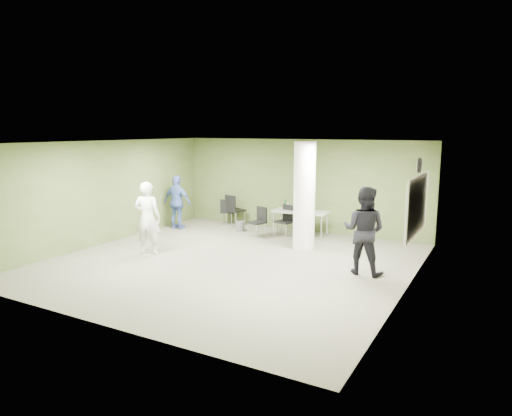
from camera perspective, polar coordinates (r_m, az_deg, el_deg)
The scene contains 17 objects.
floor at distance 10.87m, azimuth -3.12°, elevation -6.74°, with size 8.00×8.00×0.00m, color #4D4C3C.
ceiling at distance 10.43m, azimuth -3.26°, elevation 8.17°, with size 8.00×8.00×0.00m, color white.
wall_back at distance 14.08m, azimuth 5.47°, elevation 2.85°, with size 8.00×0.02×2.80m, color #415628.
wall_left at distance 13.11m, azimuth -18.21°, elevation 1.89°, with size 0.02×8.00×2.80m, color #415628.
wall_right_cream at distance 9.13m, azimuth 18.65°, elevation -1.42°, with size 0.02×8.00×2.80m, color beige.
column at distance 11.87m, azimuth 6.06°, elevation 1.54°, with size 0.56×0.56×2.80m, color silver.
whiteboard at distance 10.29m, azimuth 19.46°, elevation 0.33°, with size 0.05×2.30×1.30m.
wall_clock at distance 10.19m, azimuth 19.74°, elevation 5.04°, with size 0.06×0.32×0.32m.
folding_table at distance 13.28m, azimuth 5.50°, elevation -0.57°, with size 1.65×0.81×1.01m.
wastebasket at distance 14.01m, azimuth -1.99°, elevation -2.32°, with size 0.26×0.26×0.30m, color #4C4C4C.
chair_back_left at distance 14.76m, azimuth -2.83°, elevation 0.04°, with size 0.63×0.63×1.01m.
chair_back_right at distance 14.93m, azimuth -3.57°, elevation -0.24°, with size 0.49×0.49×0.85m.
chair_table_left at distance 13.30m, azimuth 0.37°, elevation -1.43°, with size 0.55×0.55×0.87m.
chair_table_right at distance 13.31m, azimuth 3.82°, elevation -1.30°, with size 0.54×0.54×0.92m.
woman_white at distance 11.66m, azimuth -13.41°, elevation -1.24°, with size 0.67×0.44×1.83m, color silver.
man_black at distance 10.06m, azimuth 13.34°, elevation -2.76°, with size 0.93×0.72×1.91m, color black.
man_blue at distance 14.45m, azimuth -9.81°, elevation 0.71°, with size 0.99×0.41×1.69m, color #3E5899.
Camera 1 is at (5.53, -8.84, 3.10)m, focal length 32.00 mm.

